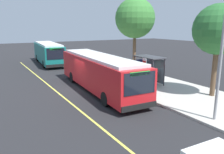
# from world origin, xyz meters

# --- Properties ---
(ground_plane) EXTENTS (120.00, 120.00, 0.00)m
(ground_plane) POSITION_xyz_m (0.00, 0.00, 0.00)
(ground_plane) COLOR #232326
(sidewalk_curb) EXTENTS (44.00, 6.40, 0.15)m
(sidewalk_curb) POSITION_xyz_m (0.00, 6.00, 0.07)
(sidewalk_curb) COLOR #B7B2A8
(sidewalk_curb) RESTS_ON ground_plane
(lane_stripe_center) EXTENTS (36.00, 0.14, 0.01)m
(lane_stripe_center) POSITION_xyz_m (0.00, -2.20, 0.00)
(lane_stripe_center) COLOR #E0D64C
(lane_stripe_center) RESTS_ON ground_plane
(transit_bus_main) EXTENTS (12.34, 3.33, 2.95)m
(transit_bus_main) POSITION_xyz_m (1.17, 1.01, 1.62)
(transit_bus_main) COLOR red
(transit_bus_main) RESTS_ON ground_plane
(transit_bus_second) EXTENTS (11.03, 3.57, 2.95)m
(transit_bus_second) POSITION_xyz_m (-14.81, 1.17, 1.62)
(transit_bus_second) COLOR #146B66
(transit_bus_second) RESTS_ON ground_plane
(bus_shelter) EXTENTS (2.90, 1.60, 2.48)m
(bus_shelter) POSITION_xyz_m (1.75, 5.88, 1.92)
(bus_shelter) COLOR #333338
(bus_shelter) RESTS_ON sidewalk_curb
(waiting_bench) EXTENTS (1.60, 0.48, 0.95)m
(waiting_bench) POSITION_xyz_m (1.95, 5.85, 0.63)
(waiting_bench) COLOR brown
(waiting_bench) RESTS_ON sidewalk_curb
(route_sign_post) EXTENTS (0.44, 0.08, 2.80)m
(route_sign_post) POSITION_xyz_m (4.26, 3.31, 1.96)
(route_sign_post) COLOR #333338
(route_sign_post) RESTS_ON sidewalk_curb
(pedestrian_commuter) EXTENTS (0.24, 0.40, 1.69)m
(pedestrian_commuter) POSITION_xyz_m (-0.42, 3.70, 1.12)
(pedestrian_commuter) COLOR #282D47
(pedestrian_commuter) RESTS_ON sidewalk_curb
(street_tree_near_shelter) EXTENTS (4.41, 4.41, 8.20)m
(street_tree_near_shelter) POSITION_xyz_m (-3.39, 7.96, 6.12)
(street_tree_near_shelter) COLOR brown
(street_tree_near_shelter) RESTS_ON sidewalk_curb
(street_tree_upstreet) EXTENTS (3.61, 3.61, 6.71)m
(street_tree_upstreet) POSITION_xyz_m (7.26, 7.48, 5.02)
(street_tree_upstreet) COLOR brown
(street_tree_upstreet) RESTS_ON sidewalk_curb
(utility_pole) EXTENTS (0.16, 0.16, 6.40)m
(utility_pole) POSITION_xyz_m (10.20, 3.64, 3.35)
(utility_pole) COLOR gray
(utility_pole) RESTS_ON sidewalk_curb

